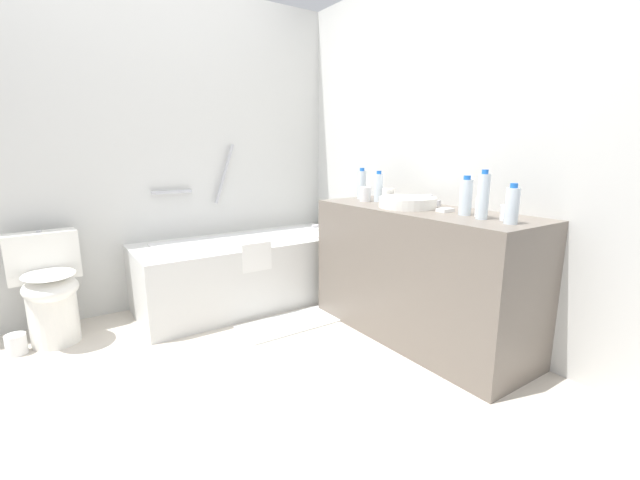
% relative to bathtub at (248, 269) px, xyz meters
% --- Properties ---
extents(ground_plane, '(4.18, 4.18, 0.00)m').
position_rel_bathtub_xyz_m(ground_plane, '(-0.69, -1.00, -0.27)').
color(ground_plane, beige).
extents(wall_back_tiled, '(3.58, 0.10, 2.34)m').
position_rel_bathtub_xyz_m(wall_back_tiled, '(-0.69, 0.40, 0.90)').
color(wall_back_tiled, silver).
rests_on(wall_back_tiled, ground_plane).
extents(wall_right_mirror, '(0.10, 3.11, 2.34)m').
position_rel_bathtub_xyz_m(wall_right_mirror, '(0.94, -1.00, 0.90)').
color(wall_right_mirror, silver).
rests_on(wall_right_mirror, ground_plane).
extents(bathtub, '(1.64, 0.71, 1.22)m').
position_rel_bathtub_xyz_m(bathtub, '(0.00, 0.00, 0.00)').
color(bathtub, silver).
rests_on(bathtub, ground_plane).
extents(toilet, '(0.41, 0.51, 0.69)m').
position_rel_bathtub_xyz_m(toilet, '(-1.30, 0.07, 0.06)').
color(toilet, white).
rests_on(toilet, ground_plane).
extents(vanity_counter, '(0.54, 1.45, 0.83)m').
position_rel_bathtub_xyz_m(vanity_counter, '(0.63, -1.17, 0.14)').
color(vanity_counter, '#6B6056').
rests_on(vanity_counter, ground_plane).
extents(sink_basin, '(0.35, 0.35, 0.06)m').
position_rel_bathtub_xyz_m(sink_basin, '(0.59, -1.08, 0.59)').
color(sink_basin, white).
rests_on(sink_basin, vanity_counter).
extents(sink_faucet, '(0.10, 0.15, 0.07)m').
position_rel_bathtub_xyz_m(sink_faucet, '(0.80, -1.08, 0.58)').
color(sink_faucet, '#BBBBC0').
rests_on(sink_faucet, vanity_counter).
extents(water_bottle_0, '(0.06, 0.06, 0.25)m').
position_rel_bathtub_xyz_m(water_bottle_0, '(0.58, -1.61, 0.67)').
color(water_bottle_0, silver).
rests_on(water_bottle_0, vanity_counter).
extents(water_bottle_1, '(0.06, 0.06, 0.22)m').
position_rel_bathtub_xyz_m(water_bottle_1, '(0.65, -0.57, 0.66)').
color(water_bottle_1, silver).
rests_on(water_bottle_1, vanity_counter).
extents(water_bottle_2, '(0.07, 0.07, 0.21)m').
position_rel_bathtub_xyz_m(water_bottle_2, '(0.63, -1.47, 0.65)').
color(water_bottle_2, silver).
rests_on(water_bottle_2, vanity_counter).
extents(water_bottle_3, '(0.06, 0.06, 0.21)m').
position_rel_bathtub_xyz_m(water_bottle_3, '(0.64, -0.76, 0.65)').
color(water_bottle_3, silver).
rests_on(water_bottle_3, vanity_counter).
extents(water_bottle_4, '(0.06, 0.06, 0.19)m').
position_rel_bathtub_xyz_m(water_bottle_4, '(0.58, -1.77, 0.64)').
color(water_bottle_4, silver).
rests_on(water_bottle_4, vanity_counter).
extents(drinking_glass_0, '(0.07, 0.07, 0.08)m').
position_rel_bathtub_xyz_m(drinking_glass_0, '(0.64, -1.71, 0.59)').
color(drinking_glass_0, white).
rests_on(drinking_glass_0, vanity_counter).
extents(drinking_glass_1, '(0.08, 0.08, 0.10)m').
position_rel_bathtub_xyz_m(drinking_glass_1, '(0.58, -0.69, 0.60)').
color(drinking_glass_1, white).
rests_on(drinking_glass_1, vanity_counter).
extents(drinking_glass_2, '(0.08, 0.08, 0.10)m').
position_rel_bathtub_xyz_m(drinking_glass_2, '(0.65, -0.84, 0.60)').
color(drinking_glass_2, white).
rests_on(drinking_glass_2, vanity_counter).
extents(drinking_glass_3, '(0.06, 0.06, 0.10)m').
position_rel_bathtub_xyz_m(drinking_glass_3, '(0.64, -1.56, 0.61)').
color(drinking_glass_3, white).
rests_on(drinking_glass_3, vanity_counter).
extents(soap_dish, '(0.09, 0.06, 0.02)m').
position_rel_bathtub_xyz_m(soap_dish, '(0.64, -1.33, 0.56)').
color(soap_dish, white).
rests_on(soap_dish, vanity_counter).
extents(bath_mat, '(0.70, 0.33, 0.01)m').
position_rel_bathtub_xyz_m(bath_mat, '(0.04, -0.55, -0.27)').
color(bath_mat, white).
rests_on(bath_mat, ground_plane).
extents(toilet_paper_roll, '(0.11, 0.11, 0.12)m').
position_rel_bathtub_xyz_m(toilet_paper_roll, '(-1.50, -0.02, -0.21)').
color(toilet_paper_roll, white).
rests_on(toilet_paper_roll, ground_plane).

